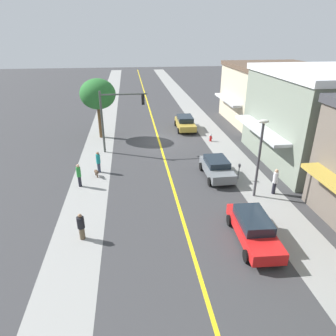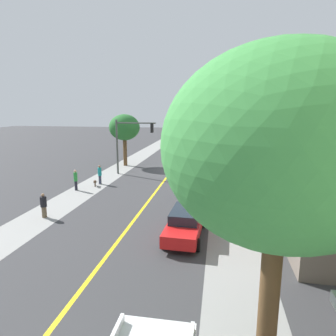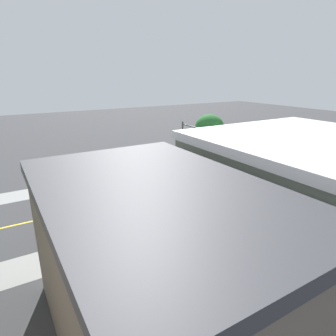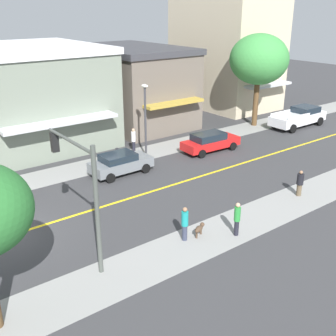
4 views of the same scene
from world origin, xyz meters
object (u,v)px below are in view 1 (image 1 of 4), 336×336
fire_hydrant (211,138)px  pedestrian_teal_shirt (98,161)px  street_tree_right_corner (98,94)px  small_dog (96,172)px  red_sedan_left_curb (253,228)px  gold_sedan_left_curb (185,123)px  street_lamp (260,149)px  traffic_light_mast (116,112)px  pedestrian_black_shirt (81,226)px  pedestrian_white_shirt (275,181)px  grey_sedan_left_curb (217,168)px  pedestrian_green_shirt (79,175)px  parking_meter (239,169)px

fire_hydrant → pedestrian_teal_shirt: (10.83, 6.22, 0.57)m
street_tree_right_corner → small_dog: bearing=91.8°
red_sedan_left_curb → street_tree_right_corner: bearing=-151.1°
gold_sedan_left_curb → street_lamp: bearing=8.7°
traffic_light_mast → gold_sedan_left_curb: traffic_light_mast is taller
traffic_light_mast → pedestrian_black_shirt: bearing=-97.5°
pedestrian_white_shirt → traffic_light_mast: bearing=-149.6°
fire_hydrant → street_tree_right_corner: bearing=-13.8°
grey_sedan_left_curb → pedestrian_black_shirt: 11.51m
grey_sedan_left_curb → pedestrian_teal_shirt: 9.37m
street_tree_right_corner → traffic_light_mast: bearing=113.2°
street_lamp → pedestrian_green_shirt: (12.12, -2.95, -2.48)m
grey_sedan_left_curb → pedestrian_white_shirt: (-3.23, 3.15, 0.24)m
pedestrian_green_shirt → small_dog: pedestrian_green_shirt is taller
street_lamp → small_dog: size_ratio=6.86×
gold_sedan_left_curb → small_dog: (9.07, 11.47, -0.40)m
street_lamp → red_sedan_left_curb: 5.71m
street_tree_right_corner → pedestrian_green_shirt: (0.75, 11.30, -3.59)m
gold_sedan_left_curb → pedestrian_black_shirt: (9.17, 19.26, 0.04)m
fire_hydrant → small_dog: bearing=32.8°
pedestrian_black_shirt → parking_meter: bearing=3.5°
pedestrian_black_shirt → small_dog: size_ratio=2.01×
fire_hydrant → red_sedan_left_curb: 16.26m
pedestrian_black_shirt → small_dog: 7.81m
small_dog → pedestrian_black_shirt: bearing=-21.5°
fire_hydrant → gold_sedan_left_curb: gold_sedan_left_curb is taller
small_dog → traffic_light_mast: bearing=142.2°
traffic_light_mast → pedestrian_green_shirt: bearing=-111.6°
pedestrian_green_shirt → pedestrian_black_shirt: size_ratio=1.11×
gold_sedan_left_curb → pedestrian_teal_shirt: pedestrian_teal_shirt is taller
street_tree_right_corner → fire_hydrant: size_ratio=8.18×
pedestrian_black_shirt → red_sedan_left_curb: bearing=-33.1°
grey_sedan_left_curb → street_lamp: bearing=27.8°
parking_meter → pedestrian_black_shirt: pedestrian_black_shirt is taller
fire_hydrant → parking_meter: bearing=89.2°
fire_hydrant → pedestrian_green_shirt: (12.02, 8.54, 0.58)m
street_tree_right_corner → grey_sedan_left_curb: bearing=131.2°
parking_meter → traffic_light_mast: size_ratio=0.23×
street_lamp → pedestrian_black_shirt: 11.94m
pedestrian_black_shirt → fire_hydrant: bearing=28.2°
street_lamp → grey_sedan_left_curb: size_ratio=1.29×
street_lamp → pedestrian_black_shirt: bearing=16.7°
traffic_light_mast → red_sedan_left_curb: bearing=-62.6°
fire_hydrant → gold_sedan_left_curb: bearing=-66.8°
street_lamp → pedestrian_black_shirt: size_ratio=3.41×
traffic_light_mast → street_lamp: traffic_light_mast is taller
grey_sedan_left_curb → pedestrian_white_shirt: size_ratio=2.24×
pedestrian_white_shirt → pedestrian_black_shirt: bearing=-92.7°
fire_hydrant → grey_sedan_left_curb: bearing=78.5°
pedestrian_black_shirt → traffic_light_mast: bearing=57.4°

